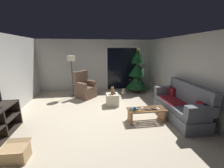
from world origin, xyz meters
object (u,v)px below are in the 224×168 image
Objects in this scene: teddy_bear_chestnut at (112,91)px; cardboard_box_open_near_shelf at (15,154)px; coffee_table at (147,113)px; remote_black at (154,109)px; christmas_tree at (137,73)px; book_stack at (135,110)px; ottoman at (112,100)px; teddy_bear_cream_by_tree at (123,92)px; couch at (181,106)px; remote_silver at (142,108)px; cell_phone at (135,109)px; floor_lamp at (71,62)px; armchair at (85,88)px; remote_graphite at (148,110)px; remote_white at (158,108)px.

teddy_bear_chestnut is 0.58× the size of cardboard_box_open_near_shelf.
coffee_table is 7.05× the size of remote_black.
remote_black is (0.18, -0.07, 0.14)m from coffee_table.
coffee_table is 0.52× the size of christmas_tree.
cardboard_box_open_near_shelf is (-3.19, -0.98, -0.25)m from remote_black.
book_stack is 1.46m from ottoman.
teddy_bear_cream_by_tree is at bearing 50.24° from cardboard_box_open_near_shelf.
remote_silver is (-1.21, -0.01, -0.01)m from couch.
teddy_bear_cream_by_tree is at bearing 58.50° from ottoman.
remote_black is at bearing -83.51° from teddy_bear_cream_by_tree.
ottoman is at bearing 148.63° from remote_silver.
cell_phone is at bearing -140.00° from book_stack.
armchair is at bearing -17.24° from floor_lamp.
book_stack is (-0.38, -0.07, 0.15)m from coffee_table.
coffee_table is 0.41m from book_stack.
armchair reaches higher than cardboard_box_open_near_shelf.
couch is 2.29m from ottoman.
cell_phone is at bearing -168.93° from coffee_table.
armchair is 1.23m from floor_lamp.
ottoman is (-0.80, 1.31, -0.04)m from coffee_table.
remote_graphite is 0.14× the size of armchair.
coffee_table is at bearing -87.47° from teddy_bear_cream_by_tree.
cardboard_box_open_near_shelf is (-2.62, -0.97, -0.31)m from cell_phone.
remote_silver is 0.14× the size of armchair.
couch reaches higher than teddy_bear_cream_by_tree.
cardboard_box_open_near_shelf is (-2.90, -3.49, 0.02)m from teddy_bear_cream_by_tree.
cell_phone is 2.56m from teddy_bear_cream_by_tree.
remote_silver and remote_graphite have the same top height.
teddy_bear_cream_by_tree is (1.73, 0.09, -0.28)m from armchair.
coffee_table is 3.19m from cardboard_box_open_near_shelf.
book_stack is at bearing -128.95° from remote_silver.
coffee_table is at bearing 9.77° from book_stack.
teddy_bear_cream_by_tree is at bearing 92.53° from coffee_table.
book_stack is 2.82m from cardboard_box_open_near_shelf.
remote_silver is at bearing 45.74° from cell_phone.
teddy_bear_cream_by_tree is (2.25, -0.06, -1.38)m from floor_lamp.
floor_lamp reaches higher than book_stack.
couch reaches higher than cardboard_box_open_near_shelf.
cardboard_box_open_near_shelf is at bearing -59.24° from remote_graphite.
floor_lamp is 2.18m from teddy_bear_chestnut.
book_stack is at bearing 64.49° from cell_phone.
remote_black and remote_white have the same top height.
christmas_tree is at bearing 45.24° from ottoman.
christmas_tree reaches higher than couch.
book_stack is at bearing -72.99° from teddy_bear_chestnut.
teddy_bear_chestnut is at bearing 107.01° from book_stack.
cell_phone reaches higher than remote_silver.
book_stack is (-0.25, -0.09, 0.02)m from remote_silver.
remote_black is (0.31, -0.09, 0.00)m from remote_silver.
coffee_table is 7.05× the size of remote_graphite.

